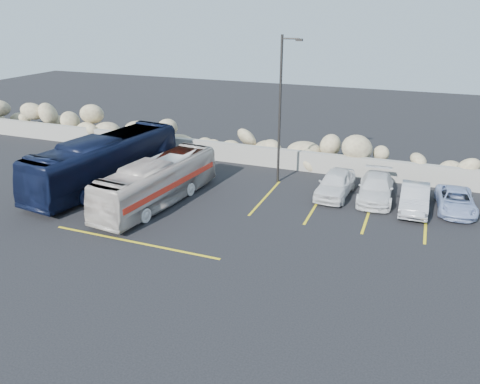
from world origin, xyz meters
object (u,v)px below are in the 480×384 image
(lamppost, at_px, (281,107))
(vintage_bus, at_px, (158,182))
(car_a, at_px, (335,184))
(car_c, at_px, (376,188))
(tour_coach, at_px, (105,161))
(car_d, at_px, (456,201))
(car_b, at_px, (414,198))

(lamppost, xyz_separation_m, vintage_bus, (-4.76, -5.20, -3.15))
(lamppost, bearing_deg, vintage_bus, -132.49)
(car_a, relative_size, car_c, 0.93)
(vintage_bus, height_order, tour_coach, tour_coach)
(lamppost, distance_m, vintage_bus, 7.72)
(lamppost, xyz_separation_m, car_d, (9.21, -0.72, -3.78))
(tour_coach, distance_m, car_c, 14.58)
(tour_coach, bearing_deg, car_d, 17.40)
(tour_coach, relative_size, car_c, 2.40)
(car_b, bearing_deg, lamppost, 168.71)
(car_a, distance_m, car_c, 2.05)
(lamppost, height_order, car_a, lamppost)
(car_a, xyz_separation_m, car_d, (5.84, 0.17, -0.15))
(vintage_bus, height_order, car_b, vintage_bus)
(car_a, xyz_separation_m, car_c, (2.04, 0.25, -0.06))
(car_c, bearing_deg, car_a, -176.09)
(tour_coach, height_order, car_a, tour_coach)
(vintage_bus, distance_m, car_d, 14.69)
(tour_coach, xyz_separation_m, car_a, (12.13, 3.11, -0.73))
(car_b, bearing_deg, car_d, 17.14)
(tour_coach, height_order, car_c, tour_coach)
(tour_coach, distance_m, car_d, 18.29)
(car_a, relative_size, car_b, 1.04)
(car_a, bearing_deg, car_b, -3.35)
(lamppost, relative_size, car_b, 2.13)
(car_b, bearing_deg, vintage_bus, -163.19)
(tour_coach, relative_size, car_b, 2.68)
(car_b, bearing_deg, car_a, 172.50)
(vintage_bus, distance_m, car_a, 9.22)
(tour_coach, distance_m, car_a, 12.55)
(lamppost, xyz_separation_m, tour_coach, (-8.76, -3.99, -2.90))
(car_b, bearing_deg, car_c, 158.91)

